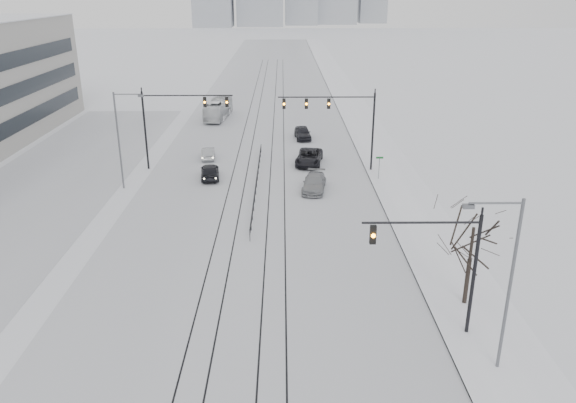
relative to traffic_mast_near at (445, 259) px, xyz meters
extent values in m
cube|color=silver|center=(-10.79, 54.00, -4.55)|extent=(22.00, 260.00, 0.02)
cube|color=white|center=(2.71, 54.00, -4.48)|extent=(5.00, 260.00, 0.16)
cube|color=gray|center=(0.26, 54.00, -4.50)|extent=(0.10, 260.00, 0.12)
cube|color=silver|center=(-30.79, 29.00, -4.55)|extent=(14.00, 60.00, 0.03)
cube|color=black|center=(-13.39, 34.00, -4.54)|extent=(0.10, 180.00, 0.01)
cube|color=black|center=(-11.99, 34.00, -4.54)|extent=(0.10, 180.00, 0.01)
cube|color=black|center=(-9.59, 34.00, -4.54)|extent=(0.10, 180.00, 0.01)
cube|color=black|center=(-8.19, 34.00, -4.54)|extent=(0.10, 180.00, 0.01)
cylinder|color=black|center=(1.61, 0.00, -1.06)|extent=(0.20, 0.20, 7.00)
cylinder|color=black|center=(-1.39, 0.00, 2.04)|extent=(6.00, 0.12, 0.12)
cube|color=black|center=(-3.79, 0.00, 1.39)|extent=(0.32, 0.24, 1.00)
sphere|color=orange|center=(-3.79, -0.14, 1.39)|extent=(0.22, 0.22, 0.22)
cylinder|color=black|center=(0.71, 29.00, -0.56)|extent=(0.20, 0.20, 8.00)
cylinder|color=black|center=(-4.04, 29.00, 3.04)|extent=(9.50, 0.12, 0.12)
cube|color=black|center=(-8.19, 29.00, 2.39)|extent=(0.32, 0.24, 1.00)
sphere|color=orange|center=(-8.19, 28.86, 2.39)|extent=(0.22, 0.22, 0.22)
cube|color=black|center=(-5.99, 29.00, 2.39)|extent=(0.32, 0.24, 1.00)
sphere|color=orange|center=(-5.99, 28.86, 2.39)|extent=(0.22, 0.22, 0.22)
cube|color=black|center=(-3.79, 29.00, 2.39)|extent=(0.32, 0.24, 1.00)
sphere|color=orange|center=(-3.79, 28.86, 2.39)|extent=(0.22, 0.22, 0.22)
cylinder|color=black|center=(-22.29, 30.00, -0.56)|extent=(0.20, 0.20, 8.00)
cylinder|color=black|center=(-17.79, 30.00, 3.04)|extent=(9.00, 0.12, 0.12)
cube|color=black|center=(-13.89, 30.00, 2.39)|extent=(0.32, 0.24, 1.00)
sphere|color=orange|center=(-13.89, 29.86, 2.39)|extent=(0.22, 0.22, 0.22)
cube|color=black|center=(-16.09, 30.00, 2.39)|extent=(0.32, 0.24, 1.00)
sphere|color=orange|center=(-16.09, 29.86, 2.39)|extent=(0.22, 0.22, 0.22)
cylinder|color=#595B60|center=(2.21, -3.00, -0.06)|extent=(0.16, 0.16, 9.00)
cylinder|color=#595B60|center=(1.01, -3.00, 4.24)|extent=(2.40, 0.10, 0.10)
cube|color=#595B60|center=(-0.19, -3.00, 4.09)|extent=(0.50, 0.25, 0.18)
cylinder|color=#595B60|center=(-23.29, 24.00, -0.06)|extent=(0.16, 0.16, 9.00)
cylinder|color=#595B60|center=(-22.09, 24.00, 4.24)|extent=(2.40, 0.10, 0.10)
cube|color=#595B60|center=(-20.89, 24.00, 4.09)|extent=(0.50, 0.25, 0.18)
cylinder|color=black|center=(2.41, 3.00, -3.06)|extent=(0.26, 0.26, 3.00)
cylinder|color=black|center=(2.41, 3.00, -0.81)|extent=(0.18, 0.18, 2.50)
cube|color=black|center=(-10.79, 24.00, -3.61)|extent=(0.06, 24.00, 0.06)
cube|color=black|center=(-10.79, 24.00, -4.01)|extent=(0.06, 24.00, 0.06)
cylinder|color=#595B60|center=(1.01, 26.00, -3.36)|extent=(0.06, 0.06, 2.40)
cube|color=#0C4C19|center=(1.01, 26.00, -2.26)|extent=(0.70, 0.04, 0.18)
imported|color=black|center=(-15.49, 26.73, -3.82)|extent=(2.27, 4.56, 1.49)
imported|color=#979B9E|center=(-16.52, 33.61, -3.93)|extent=(1.70, 3.94, 1.26)
imported|color=black|center=(-5.52, 31.43, -3.79)|extent=(3.37, 5.88, 1.54)
imported|color=gray|center=(-5.43, 23.16, -3.85)|extent=(2.68, 5.14, 1.42)
imported|color=black|center=(-5.84, 42.12, -3.79)|extent=(2.19, 4.65, 1.54)
imported|color=silver|center=(-17.50, 53.82, -3.20)|extent=(3.30, 9.95, 2.72)
camera|label=1|loc=(-8.35, -25.83, 13.08)|focal=35.00mm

